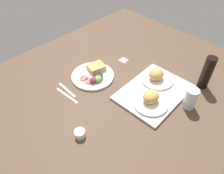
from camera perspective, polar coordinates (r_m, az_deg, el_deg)
The scene contains 11 objects.
ground_plane at distance 138.34cm, azimuth -0.29°, elevation -0.63°, with size 190.00×150.00×3.00cm, color #4C3828.
serving_tray at distance 135.91cm, azimuth 11.03°, elevation -1.30°, with size 45.00×33.00×1.60cm, color #B2B2AD.
bread_plate_near at distance 141.58cm, azimuth 11.81°, elevation 2.78°, with size 21.13×21.13×8.49cm.
bread_plate_far at distance 125.85cm, azimuth 10.27°, elevation -3.37°, with size 20.38×20.38×8.32cm.
plate_with_salad at distance 144.58cm, azimuth -4.86°, elevation 3.26°, with size 28.40×28.40×5.40cm.
drinking_glass at distance 129.36cm, azimuth 20.20°, elevation -2.92°, with size 6.95×6.95×13.35cm, color silver.
soda_bottle at distance 143.55cm, azimuth 23.93°, elevation 3.51°, with size 6.40×6.40×22.09cm, color black.
espresso_cup at distance 113.68cm, azimuth -8.54°, elevation -12.17°, with size 5.60×5.60×4.00cm, color silver.
fork at distance 138.51cm, azimuth -11.89°, elevation -0.74°, with size 17.00×1.40×0.50cm, color #B7B7BC.
knife at distance 134.95cm, azimuth -11.90°, elevation -2.21°, with size 19.00×1.40×0.50cm, color #B7B7BC.
sticky_note at distance 159.92cm, azimuth 3.08°, elevation 7.17°, with size 5.60×5.60×0.12cm, color pink.
Camera 1 is at (69.37, 70.24, 95.41)cm, focal length 34.35 mm.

